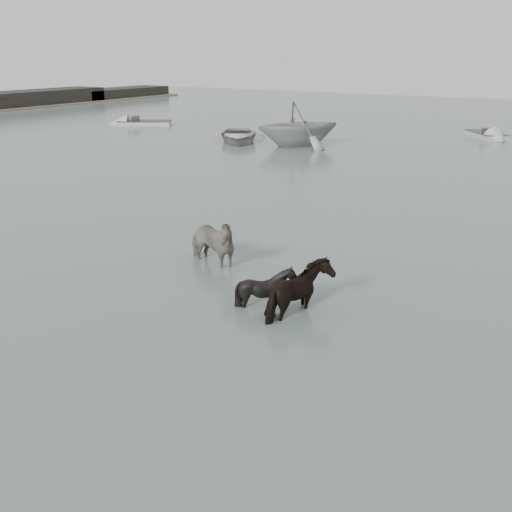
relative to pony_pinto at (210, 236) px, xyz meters
name	(u,v)px	position (x,y,z in m)	size (l,w,h in m)	color
ground	(272,302)	(2.84, -1.28, -0.88)	(140.00, 140.00, 0.00)	#56675F
pony_pinto	(210,236)	(0.00, 0.00, 0.00)	(0.95, 2.08, 1.76)	black
pony_dark	(301,283)	(3.75, -1.54, -0.07)	(1.60, 1.37, 1.61)	black
pony_black	(267,280)	(2.84, -1.56, -0.20)	(1.09, 1.23, 1.35)	black
rowboat_lead	(238,133)	(-12.70, 20.23, -0.33)	(3.76, 5.27, 1.09)	#A2A29E
rowboat_trail	(299,123)	(-8.34, 20.75, 0.60)	(4.84, 5.61, 2.95)	#A3A5A3
skiff_outer	(144,121)	(-24.41, 23.61, -0.50)	(6.01, 1.60, 0.75)	#B4B3AF
skiff_mid	(487,132)	(1.23, 31.28, -0.50)	(5.07, 1.60, 0.75)	#A1A3A1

